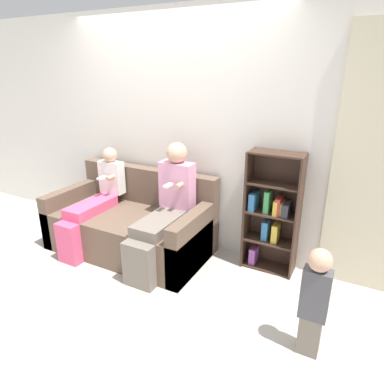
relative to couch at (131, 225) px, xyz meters
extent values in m
plane|color=#BCB2A8|center=(0.29, -0.55, -0.29)|extent=(14.00, 14.00, 0.00)
cube|color=silver|center=(0.29, 0.49, 0.99)|extent=(10.00, 0.06, 2.55)
cube|color=beige|center=(2.26, 0.44, 0.88)|extent=(0.62, 0.04, 2.33)
cube|color=brown|center=(0.00, -0.11, -0.06)|extent=(1.77, 0.77, 0.44)
cube|color=brown|center=(0.00, 0.35, 0.15)|extent=(1.77, 0.15, 0.87)
cube|color=brown|center=(-0.82, -0.11, 0.03)|extent=(0.13, 0.77, 0.62)
cube|color=brown|center=(0.82, -0.11, 0.03)|extent=(0.13, 0.77, 0.62)
cube|color=#70665B|center=(0.51, -0.55, -0.06)|extent=(0.31, 0.12, 0.44)
cube|color=#70665B|center=(0.51, -0.20, 0.21)|extent=(0.31, 0.58, 0.11)
cube|color=#E599BC|center=(0.51, 0.17, 0.51)|extent=(0.36, 0.16, 0.48)
sphere|color=tan|center=(0.51, 0.17, 0.86)|extent=(0.21, 0.21, 0.21)
cylinder|color=tan|center=(0.61, 0.04, 0.56)|extent=(0.05, 0.10, 0.05)
cube|color=white|center=(0.51, -0.01, 0.56)|extent=(0.05, 0.12, 0.02)
cube|color=#DB4C75|center=(-0.39, -0.55, -0.06)|extent=(0.25, 0.12, 0.44)
cube|color=#DB4C75|center=(-0.39, -0.19, 0.21)|extent=(0.25, 0.62, 0.11)
cube|color=white|center=(-0.39, 0.19, 0.46)|extent=(0.29, 0.13, 0.38)
sphere|color=tan|center=(-0.39, 0.19, 0.73)|extent=(0.17, 0.17, 0.17)
cylinder|color=tan|center=(-0.31, 0.07, 0.50)|extent=(0.05, 0.10, 0.05)
cube|color=white|center=(-0.39, 0.02, 0.50)|extent=(0.05, 0.12, 0.02)
cube|color=#70665B|center=(2.07, -0.63, -0.13)|extent=(0.15, 0.11, 0.31)
cube|color=#4C4C51|center=(2.07, -0.63, 0.21)|extent=(0.19, 0.11, 0.38)
sphere|color=tan|center=(2.07, -0.63, 0.48)|extent=(0.16, 0.16, 0.16)
cube|color=#3D281E|center=(1.24, 0.33, 0.33)|extent=(0.02, 0.25, 1.22)
cube|color=#3D281E|center=(1.74, 0.33, 0.33)|extent=(0.02, 0.25, 1.22)
cube|color=#3D281E|center=(1.49, 0.45, 0.33)|extent=(0.52, 0.02, 1.22)
cube|color=#3D281E|center=(1.49, 0.33, -0.28)|extent=(0.48, 0.22, 0.02)
cube|color=#3D281E|center=(1.49, 0.33, 0.02)|extent=(0.48, 0.22, 0.02)
cube|color=#3D281E|center=(1.49, 0.33, 0.33)|extent=(0.48, 0.22, 0.02)
cube|color=#3D281E|center=(1.49, 0.33, 0.63)|extent=(0.48, 0.22, 0.02)
cube|color=#3D281E|center=(1.49, 0.33, 0.93)|extent=(0.48, 0.22, 0.02)
cube|color=#934CA3|center=(1.33, 0.33, -0.18)|extent=(0.06, 0.15, 0.17)
cube|color=gold|center=(1.54, 0.33, 0.13)|extent=(0.06, 0.14, 0.19)
cube|color=#333338|center=(1.62, 0.33, 0.40)|extent=(0.07, 0.18, 0.13)
cube|color=gold|center=(1.53, 0.33, 0.41)|extent=(0.04, 0.18, 0.14)
cube|color=teal|center=(1.30, 0.33, 0.42)|extent=(0.06, 0.18, 0.18)
cube|color=gold|center=(1.57, 0.33, 0.40)|extent=(0.05, 0.14, 0.13)
cube|color=#429956|center=(1.44, 0.33, 0.45)|extent=(0.05, 0.16, 0.23)
cube|color=#C63838|center=(1.55, 0.33, 0.42)|extent=(0.05, 0.17, 0.17)
cube|color=teal|center=(1.44, 0.33, 0.13)|extent=(0.06, 0.12, 0.20)
camera|label=1|loc=(2.24, -2.76, 1.67)|focal=32.00mm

